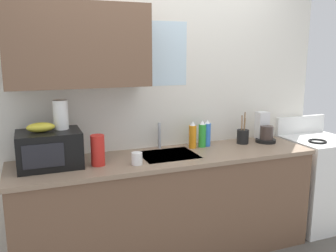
% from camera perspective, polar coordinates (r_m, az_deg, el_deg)
% --- Properties ---
extents(kitchen_wall_assembly, '(3.29, 0.42, 2.50)m').
position_cam_1_polar(kitchen_wall_assembly, '(3.16, -4.32, 4.66)').
color(kitchen_wall_assembly, silver).
rests_on(kitchen_wall_assembly, ground).
extents(counter_unit, '(2.52, 0.63, 0.90)m').
position_cam_1_polar(counter_unit, '(3.16, 0.00, -12.37)').
color(counter_unit, brown).
rests_on(counter_unit, ground).
extents(sink_faucet, '(0.03, 0.03, 0.23)m').
position_cam_1_polar(sink_faucet, '(3.20, -1.36, -1.52)').
color(sink_faucet, '#B2B5BA').
rests_on(sink_faucet, counter_unit).
extents(stove_range, '(0.60, 0.60, 1.08)m').
position_cam_1_polar(stove_range, '(4.00, 22.21, -8.03)').
color(stove_range, white).
rests_on(stove_range, ground).
extents(microwave, '(0.46, 0.35, 0.27)m').
position_cam_1_polar(microwave, '(2.83, -18.18, -3.48)').
color(microwave, black).
rests_on(microwave, counter_unit).
extents(banana_bunch, '(0.20, 0.11, 0.07)m').
position_cam_1_polar(banana_bunch, '(2.79, -19.42, -0.18)').
color(banana_bunch, gold).
rests_on(banana_bunch, microwave).
extents(paper_towel_roll, '(0.11, 0.11, 0.22)m').
position_cam_1_polar(paper_towel_roll, '(2.84, -16.54, 1.72)').
color(paper_towel_roll, white).
rests_on(paper_towel_roll, microwave).
extents(coffee_maker, '(0.19, 0.21, 0.28)m').
position_cam_1_polar(coffee_maker, '(3.56, 14.93, -0.73)').
color(coffee_maker, black).
rests_on(coffee_maker, counter_unit).
extents(dish_soap_bottle_orange, '(0.07, 0.07, 0.24)m').
position_cam_1_polar(dish_soap_bottle_orange, '(3.22, 3.90, -1.51)').
color(dish_soap_bottle_orange, orange).
rests_on(dish_soap_bottle_orange, counter_unit).
extents(dish_soap_bottle_green, '(0.07, 0.07, 0.24)m').
position_cam_1_polar(dish_soap_bottle_green, '(3.26, 5.42, -1.35)').
color(dish_soap_bottle_green, green).
rests_on(dish_soap_bottle_green, counter_unit).
extents(dish_soap_bottle_blue, '(0.06, 0.06, 0.24)m').
position_cam_1_polar(dish_soap_bottle_blue, '(3.30, 6.18, -1.20)').
color(dish_soap_bottle_blue, blue).
rests_on(dish_soap_bottle_blue, counter_unit).
extents(cereal_canister, '(0.10, 0.10, 0.23)m').
position_cam_1_polar(cereal_canister, '(2.78, -11.01, -3.78)').
color(cereal_canister, red).
rests_on(cereal_canister, counter_unit).
extents(mug_white, '(0.08, 0.08, 0.09)m').
position_cam_1_polar(mug_white, '(2.77, -4.91, -5.12)').
color(mug_white, white).
rests_on(mug_white, counter_unit).
extents(utensil_crock, '(0.11, 0.11, 0.29)m').
position_cam_1_polar(utensil_crock, '(3.45, 11.70, -1.56)').
color(utensil_crock, black).
rests_on(utensil_crock, counter_unit).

